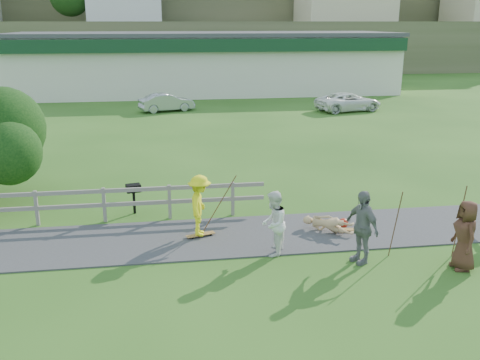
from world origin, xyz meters
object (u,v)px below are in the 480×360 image
(skater_rider, at_px, (200,209))
(car_white, at_px, (348,102))
(spectator_b, at_px, (362,227))
(spectator_c, at_px, (465,235))
(skater_fallen, at_px, (328,224))
(bbq, at_px, (134,199))
(car_silver, at_px, (167,102))
(spectator_a, at_px, (273,224))

(skater_rider, xyz_separation_m, car_white, (11.97, 21.19, -0.24))
(spectator_b, height_order, spectator_c, spectator_b)
(spectator_b, distance_m, spectator_c, 2.51)
(skater_fallen, height_order, spectator_c, spectator_c)
(spectator_b, relative_size, bbq, 1.97)
(skater_rider, distance_m, bbq, 3.08)
(car_silver, distance_m, car_white, 12.60)
(spectator_a, relative_size, car_white, 0.38)
(car_white, height_order, bbq, car_white)
(skater_fallen, bearing_deg, bbq, 106.61)
(spectator_c, relative_size, car_white, 0.39)
(skater_fallen, bearing_deg, car_white, 19.85)
(spectator_b, relative_size, car_silver, 0.51)
(spectator_c, distance_m, bbq, 9.87)
(spectator_b, bearing_deg, car_white, 141.19)
(spectator_c, bearing_deg, spectator_b, -102.41)
(spectator_b, xyz_separation_m, car_white, (8.02, 23.41, -0.32))
(spectator_c, bearing_deg, skater_fallen, -131.40)
(skater_fallen, distance_m, spectator_c, 3.86)
(skater_rider, xyz_separation_m, bbq, (-1.95, 2.36, -0.39))
(spectator_b, bearing_deg, bbq, -147.69)
(skater_rider, distance_m, car_silver, 22.95)
(skater_rider, distance_m, spectator_c, 7.00)
(car_silver, xyz_separation_m, bbq, (-1.45, -20.58, -0.13))
(spectator_c, bearing_deg, car_silver, -159.86)
(skater_fallen, relative_size, spectator_b, 0.79)
(skater_fallen, relative_size, car_silver, 0.40)
(skater_fallen, xyz_separation_m, bbq, (-5.68, 2.57, 0.21))
(spectator_c, height_order, car_white, spectator_c)
(car_white, relative_size, bbq, 4.72)
(car_white, bearing_deg, spectator_a, 143.09)
(skater_fallen, bearing_deg, skater_rider, 127.70)
(skater_rider, height_order, bbq, skater_rider)
(car_silver, bearing_deg, car_white, -115.23)
(skater_fallen, bearing_deg, spectator_b, -132.67)
(spectator_b, bearing_deg, skater_rider, -139.24)
(skater_rider, bearing_deg, spectator_b, -109.34)
(spectator_b, distance_m, car_white, 24.75)
(skater_rider, distance_m, skater_fallen, 3.78)
(skater_fallen, relative_size, car_white, 0.33)
(car_silver, relative_size, car_white, 0.82)
(skater_rider, bearing_deg, car_silver, 11.27)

